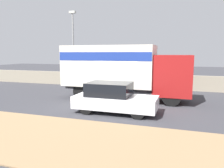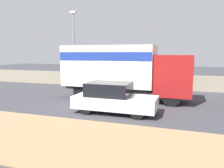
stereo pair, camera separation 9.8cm
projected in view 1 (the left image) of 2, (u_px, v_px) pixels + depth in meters
The scene contains 6 objects.
ground_plane at pixel (112, 106), 12.36m from camera, with size 80.00×80.00×0.00m, color #38383D.
dirt_shoulder_foreground at pixel (66, 139), 7.53m from camera, with size 60.00×4.23×0.04m.
stone_wall_backdrop at pixel (136, 81), 18.58m from camera, with size 60.00×0.35×1.21m.
street_lamp at pixel (73, 43), 19.28m from camera, with size 0.56×0.28×6.58m.
box_truck at pixel (121, 68), 13.82m from camera, with size 7.98×2.41×3.43m.
car_hatchback at pixel (114, 98), 10.85m from camera, with size 4.09×1.71×1.51m.
Camera 1 is at (3.74, -11.46, 2.96)m, focal length 35.00 mm.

